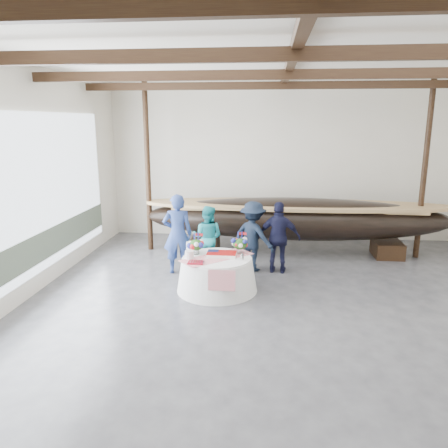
# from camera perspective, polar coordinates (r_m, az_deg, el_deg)

# --- Properties ---
(floor) EXTENTS (10.00, 12.00, 0.01)m
(floor) POSITION_cam_1_polar(r_m,az_deg,el_deg) (7.75, 7.84, -13.06)
(floor) COLOR #3D3D42
(floor) RESTS_ON ground
(wall_back) EXTENTS (10.00, 0.02, 4.50)m
(wall_back) POSITION_cam_1_polar(r_m,az_deg,el_deg) (13.00, 7.36, 8.01)
(wall_back) COLOR silver
(wall_back) RESTS_ON ground
(ceiling) EXTENTS (10.00, 12.00, 0.01)m
(ceiling) POSITION_cam_1_polar(r_m,az_deg,el_deg) (7.03, 9.08, 21.95)
(ceiling) COLOR white
(ceiling) RESTS_ON wall_back
(pavilion_structure) EXTENTS (9.80, 11.76, 4.50)m
(pavilion_structure) POSITION_cam_1_polar(r_m,az_deg,el_deg) (7.72, 8.65, 17.46)
(pavilion_structure) COLOR black
(pavilion_structure) RESTS_ON ground
(open_bay) EXTENTS (0.03, 7.00, 3.20)m
(open_bay) POSITION_cam_1_polar(r_m,az_deg,el_deg) (9.33, -23.97, 2.29)
(open_bay) COLOR silver
(open_bay) RESTS_ON ground
(longboat_display) EXTENTS (7.94, 1.59, 1.49)m
(longboat_display) POSITION_cam_1_polar(r_m,az_deg,el_deg) (11.52, 9.32, 0.72)
(longboat_display) COLOR black
(longboat_display) RESTS_ON ground
(banquet_table) EXTENTS (1.65, 1.65, 0.71)m
(banquet_table) POSITION_cam_1_polar(r_m,az_deg,el_deg) (9.05, -0.92, -6.53)
(banquet_table) COLOR silver
(banquet_table) RESTS_ON ground
(tabletop_items) EXTENTS (1.50, 1.44, 0.40)m
(tabletop_items) POSITION_cam_1_polar(r_m,az_deg,el_deg) (9.07, -1.15, -3.10)
(tabletop_items) COLOR red
(tabletop_items) RESTS_ON banquet_table
(guest_woman_blue) EXTENTS (0.74, 0.56, 1.84)m
(guest_woman_blue) POSITION_cam_1_polar(r_m,az_deg,el_deg) (9.99, -6.08, -1.30)
(guest_woman_blue) COLOR navy
(guest_woman_blue) RESTS_ON ground
(guest_woman_teal) EXTENTS (0.83, 0.70, 1.51)m
(guest_woman_teal) POSITION_cam_1_polar(r_m,az_deg,el_deg) (10.30, -2.15, -1.74)
(guest_woman_teal) COLOR #22AAB4
(guest_woman_teal) RESTS_ON ground
(guest_man_left) EXTENTS (1.22, 1.07, 1.64)m
(guest_man_left) POSITION_cam_1_polar(r_m,az_deg,el_deg) (10.12, 3.81, -1.63)
(guest_man_left) COLOR black
(guest_man_left) RESTS_ON ground
(guest_man_right) EXTENTS (1.01, 0.49, 1.66)m
(guest_man_right) POSITION_cam_1_polar(r_m,az_deg,el_deg) (10.04, 7.19, -1.77)
(guest_man_right) COLOR black
(guest_man_right) RESTS_ON ground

